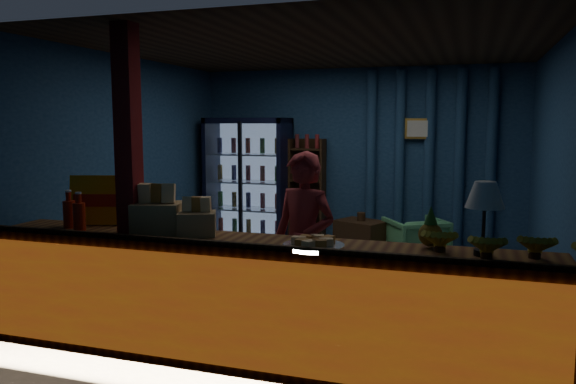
{
  "coord_description": "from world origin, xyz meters",
  "views": [
    {
      "loc": [
        1.54,
        -5.75,
        1.83
      ],
      "look_at": [
        -0.27,
        -0.2,
        1.11
      ],
      "focal_mm": 35.0,
      "sensor_mm": 36.0,
      "label": 1
    }
  ],
  "objects_px": {
    "pastry_tray": "(313,244)",
    "table_lamp": "(485,198)",
    "shopkeeper": "(304,245)",
    "green_chair": "(415,242)"
  },
  "relations": [
    {
      "from": "pastry_tray",
      "to": "table_lamp",
      "type": "xyz_separation_m",
      "value": [
        1.13,
        0.12,
        0.36
      ]
    },
    {
      "from": "shopkeeper",
      "to": "pastry_tray",
      "type": "relative_size",
      "value": 3.57
    },
    {
      "from": "pastry_tray",
      "to": "table_lamp",
      "type": "height_order",
      "value": "table_lamp"
    },
    {
      "from": "shopkeeper",
      "to": "table_lamp",
      "type": "xyz_separation_m",
      "value": [
        1.42,
        -0.61,
        0.54
      ]
    },
    {
      "from": "shopkeeper",
      "to": "table_lamp",
      "type": "distance_m",
      "value": 1.64
    },
    {
      "from": "green_chair",
      "to": "table_lamp",
      "type": "height_order",
      "value": "table_lamp"
    },
    {
      "from": "green_chair",
      "to": "pastry_tray",
      "type": "bearing_deg",
      "value": 52.13
    },
    {
      "from": "green_chair",
      "to": "pastry_tray",
      "type": "xyz_separation_m",
      "value": [
        -0.4,
        -3.44,
        0.66
      ]
    },
    {
      "from": "shopkeeper",
      "to": "table_lamp",
      "type": "relative_size",
      "value": 3.21
    },
    {
      "from": "shopkeeper",
      "to": "green_chair",
      "type": "distance_m",
      "value": 2.85
    }
  ]
}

